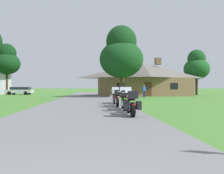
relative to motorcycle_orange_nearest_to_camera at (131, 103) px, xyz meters
The scene contains 13 objects.
ground_plane 11.80m from the motorcycle_orange_nearest_to_camera, 101.51° to the left, with size 500.00×500.00×0.00m, color #42752D.
asphalt_driveway 9.85m from the motorcycle_orange_nearest_to_camera, 103.83° to the left, with size 6.40×80.00×0.06m, color slate.
motorcycle_orange_nearest_to_camera is the anchor object (origin of this frame).
motorcycle_green_second_in_row 2.38m from the motorcycle_orange_nearest_to_camera, 89.43° to the left, with size 0.66×2.08×1.30m.
motorcycle_black_third_in_row 4.64m from the motorcycle_orange_nearest_to_camera, 91.33° to the left, with size 0.66×2.08×1.30m.
motorcycle_white_farthest_in_row 7.09m from the motorcycle_orange_nearest_to_camera, 90.43° to the left, with size 0.78×2.08×1.30m.
stone_lodge 25.39m from the motorcycle_orange_nearest_to_camera, 75.61° to the left, with size 15.14×7.20×6.14m.
bystander_blue_shirt_near_lodge 19.30m from the motorcycle_orange_nearest_to_camera, 74.66° to the left, with size 0.54×0.27×1.69m.
tree_left_far 37.09m from the motorcycle_orange_nearest_to_camera, 119.12° to the left, with size 4.80×4.80×9.53m.
tree_right_of_lodge 31.43m from the motorcycle_orange_nearest_to_camera, 58.17° to the left, with size 4.39×4.39×7.98m.
tree_by_lodge_front 19.11m from the motorcycle_orange_nearest_to_camera, 83.76° to the left, with size 5.74×5.74×9.46m.
metal_silo_distant 38.55m from the motorcycle_orange_nearest_to_camera, 120.46° to the left, with size 4.04×4.04×8.86m.
parked_silver_suv_far_left 33.70m from the motorcycle_orange_nearest_to_camera, 116.18° to the left, with size 4.73×2.19×1.40m.
Camera 1 is at (0.63, -1.05, 1.34)m, focal length 34.21 mm.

